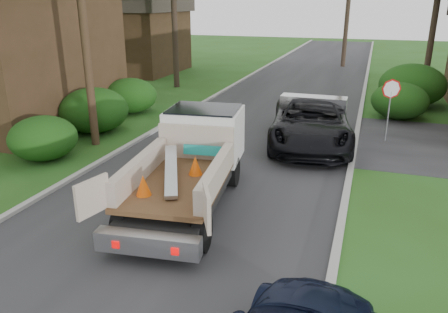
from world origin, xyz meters
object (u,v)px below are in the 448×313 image
object	(u,v)px
house_left_far	(131,31)
flatbed_truck	(195,153)
utility_pole	(81,4)
stop_sign	(390,97)
black_pickup	(311,122)

from	to	relation	value
house_left_far	flatbed_truck	xyz separation A→B (m)	(13.46, -20.06, -1.81)
utility_pole	flatbed_truck	bearing A→B (deg)	-29.25
stop_sign	black_pickup	world-z (taller)	stop_sign
stop_sign	utility_pole	xyz separation A→B (m)	(-10.68, -4.02, 3.40)
stop_sign	house_left_far	xyz separation A→B (m)	(-18.70, 13.00, 1.27)
stop_sign	house_left_far	bearing A→B (deg)	145.19
flatbed_truck	utility_pole	bearing A→B (deg)	143.82
stop_sign	utility_pole	world-z (taller)	utility_pole
black_pickup	flatbed_truck	bearing A→B (deg)	-121.13
flatbed_truck	black_pickup	size ratio (longest dim) A/B	0.99
utility_pole	house_left_far	bearing A→B (deg)	115.23
house_left_far	stop_sign	bearing A→B (deg)	-34.81
utility_pole	black_pickup	world-z (taller)	utility_pole
utility_pole	black_pickup	bearing A→B (deg)	18.81
flatbed_truck	stop_sign	bearing A→B (deg)	46.49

